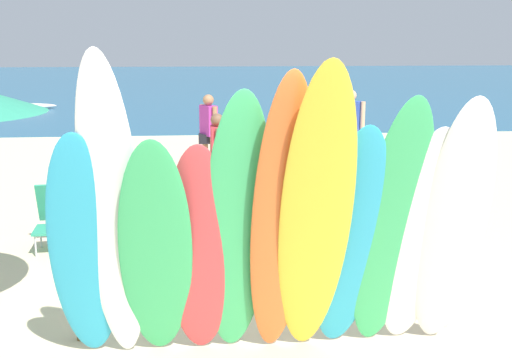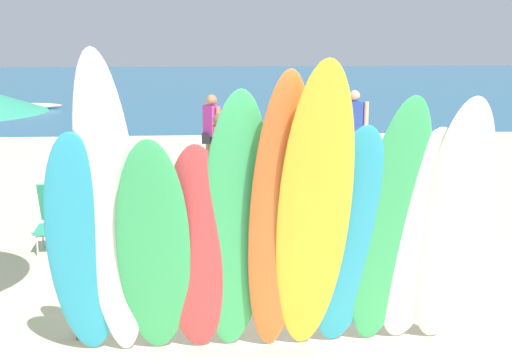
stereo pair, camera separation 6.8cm
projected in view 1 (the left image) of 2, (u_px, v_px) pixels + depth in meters
The scene contains 19 objects.
ground at pixel (221, 126), 19.54m from camera, with size 60.00×60.00×0.00m, color beige.
ocean_water at pixel (212, 83), 37.16m from camera, with size 60.00×40.00×0.02m, color #235B7F.
surfboard_rack at pixel (265, 272), 5.80m from camera, with size 3.49×0.07×0.75m.
surfboard_teal_0 at pixel (84, 252), 5.03m from camera, with size 0.54×0.08×2.16m, color #289EC6.
surfboard_white_1 at pixel (113, 219), 4.89m from camera, with size 0.46×0.07×2.76m, color white.
surfboard_green_2 at pixel (156, 255), 5.04m from camera, with size 0.58×0.07×2.13m, color #38B266.
surfboard_red_3 at pixel (200, 254), 5.15m from camera, with size 0.55×0.08×2.01m, color #D13D42.
surfboard_green_4 at pixel (237, 231), 5.09m from camera, with size 0.55×0.07×2.44m, color #38B266.
surfboard_orange_5 at pixel (281, 225), 5.00m from camera, with size 0.47×0.08×2.63m, color orange.
surfboard_yellow_6 at pixel (315, 222), 4.93m from camera, with size 0.57×0.07×2.76m, color yellow.
surfboard_teal_7 at pixel (350, 244), 5.19m from camera, with size 0.56×0.07×2.20m, color #289EC6.
surfboard_green_8 at pixel (391, 231), 5.18m from camera, with size 0.55×0.06×2.42m, color #38B266.
surfboard_white_9 at pixel (419, 242), 5.29m from camera, with size 0.56×0.07×2.16m, color white.
surfboard_white_10 at pixel (452, 230), 5.20m from camera, with size 0.55×0.08×2.42m, color white.
beachgoer_photographing at pixel (217, 153), 10.18m from camera, with size 0.39×0.57×1.50m.
beachgoer_by_water at pixel (209, 128), 12.62m from camera, with size 0.41×0.54×1.57m.
beachgoer_strolling at pixel (350, 124), 13.03m from camera, with size 0.53×0.40×1.63m.
beach_chair_red at pixel (56, 215), 8.22m from camera, with size 0.54×0.68×0.83m.
distant_boat at pixel (10, 107), 23.56m from camera, with size 3.34×1.13×0.26m.
Camera 1 is at (-0.53, -5.44, 2.70)m, focal length 44.71 mm.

